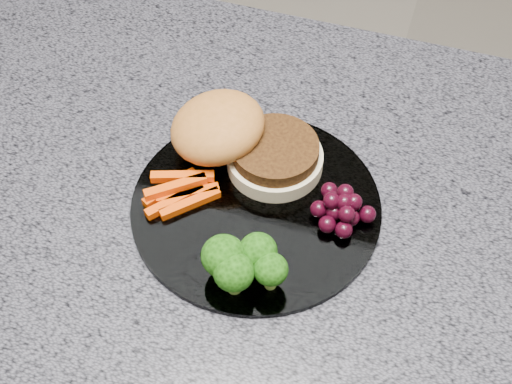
% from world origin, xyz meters
% --- Properties ---
extents(countertop, '(1.20, 0.60, 0.04)m').
position_xyz_m(countertop, '(0.00, 0.00, 0.88)').
color(countertop, '#51505B').
rests_on(countertop, island_cabinet).
extents(plate, '(0.26, 0.26, 0.01)m').
position_xyz_m(plate, '(-0.05, -0.02, 0.90)').
color(plate, white).
rests_on(plate, countertop).
extents(burger, '(0.17, 0.11, 0.06)m').
position_xyz_m(burger, '(-0.08, 0.04, 0.93)').
color(burger, beige).
rests_on(burger, plate).
extents(carrot_sticks, '(0.08, 0.08, 0.02)m').
position_xyz_m(carrot_sticks, '(-0.12, -0.03, 0.91)').
color(carrot_sticks, '#E24303').
rests_on(carrot_sticks, plate).
extents(broccoli, '(0.08, 0.07, 0.05)m').
position_xyz_m(broccoli, '(-0.03, -0.11, 0.93)').
color(broccoli, olive).
rests_on(broccoli, plate).
extents(grape_bunch, '(0.07, 0.06, 0.03)m').
position_xyz_m(grape_bunch, '(0.04, -0.01, 0.92)').
color(grape_bunch, black).
rests_on(grape_bunch, plate).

